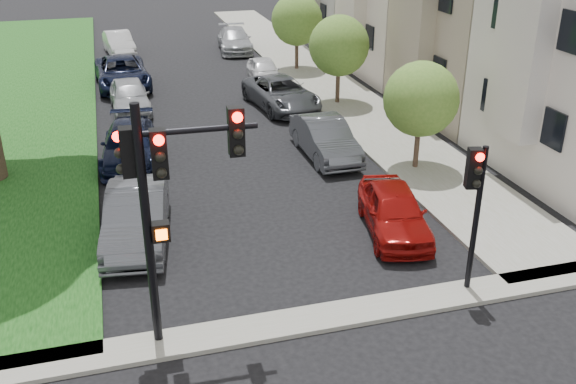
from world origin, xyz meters
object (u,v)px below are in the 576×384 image
object	(u,v)px
car_parked_1	(325,138)
car_parked_6	(130,144)
traffic_signal_secondary	(475,194)
car_parked_3	(264,71)
small_tree_b	(339,46)
small_tree_a	(421,99)
car_parked_0	(394,211)
traffic_signal_main	(165,183)
car_parked_2	(281,93)
car_parked_7	(130,96)
car_parked_5	(137,216)
car_parked_4	(235,40)
car_parked_9	(119,43)
car_parked_8	(122,73)
small_tree_c	(297,20)

from	to	relation	value
car_parked_1	car_parked_6	distance (m)	7.33
traffic_signal_secondary	car_parked_3	bearing A→B (deg)	90.09
small_tree_b	car_parked_3	distance (m)	5.76
small_tree_b	car_parked_6	distance (m)	11.29
small_tree_b	car_parked_3	world-z (taller)	small_tree_b
small_tree_a	car_parked_0	distance (m)	5.45
traffic_signal_main	car_parked_2	world-z (taller)	traffic_signal_main
traffic_signal_secondary	car_parked_2	bearing A→B (deg)	91.20
small_tree_a	car_parked_6	bearing A→B (deg)	160.37
car_parked_2	car_parked_3	world-z (taller)	car_parked_2
car_parked_7	car_parked_6	bearing A→B (deg)	-94.86
car_parked_2	car_parked_5	world-z (taller)	car_parked_5
small_tree_a	car_parked_0	world-z (taller)	small_tree_a
car_parked_3	car_parked_4	distance (m)	8.05
car_parked_1	car_parked_9	xyz separation A→B (m)	(-6.84, 20.17, -0.04)
car_parked_2	car_parked_6	world-z (taller)	car_parked_2
car_parked_7	car_parked_8	world-z (taller)	car_parked_8
small_tree_b	traffic_signal_secondary	size ratio (longest dim) A/B	1.08
car_parked_0	car_parked_1	world-z (taller)	car_parked_1
small_tree_c	car_parked_1	bearing A→B (deg)	-101.87
traffic_signal_secondary	car_parked_7	distance (m)	19.20
car_parked_2	car_parked_7	xyz separation A→B (m)	(-6.86, 1.48, 0.01)
small_tree_c	car_parked_3	size ratio (longest dim) A/B	1.12
traffic_signal_secondary	car_parked_9	size ratio (longest dim) A/B	0.91
traffic_signal_secondary	car_parked_2	distance (m)	16.33
car_parked_0	car_parked_8	xyz separation A→B (m)	(-6.97, 18.55, 0.07)
small_tree_a	small_tree_c	world-z (taller)	small_tree_c
small_tree_b	traffic_signal_secondary	world-z (taller)	small_tree_b
car_parked_3	small_tree_c	bearing A→B (deg)	45.27
car_parked_9	car_parked_5	bearing A→B (deg)	-97.98
traffic_signal_main	car_parked_1	distance (m)	12.23
small_tree_c	traffic_signal_main	world-z (taller)	traffic_signal_main
traffic_signal_secondary	car_parked_1	xyz separation A→B (m)	(-0.37, 9.74, -1.98)
small_tree_c	car_parked_9	bearing A→B (deg)	144.09
traffic_signal_secondary	car_parked_8	distance (m)	23.22
car_parked_1	car_parked_9	world-z (taller)	car_parked_1
small_tree_c	traffic_signal_main	bearing A→B (deg)	-112.66
car_parked_3	car_parked_7	xyz separation A→B (m)	(-7.17, -3.12, 0.08)
car_parked_5	traffic_signal_secondary	bearing A→B (deg)	-24.75
traffic_signal_main	car_parked_9	distance (m)	30.03
car_parked_7	car_parked_8	size ratio (longest dim) A/B	0.77
small_tree_a	car_parked_8	size ratio (longest dim) A/B	0.71
car_parked_3	car_parked_9	world-z (taller)	car_parked_9
car_parked_5	car_parked_8	world-z (taller)	car_parked_5
car_parked_3	small_tree_b	bearing A→B (deg)	-58.74
car_parked_4	car_parked_9	world-z (taller)	car_parked_4
car_parked_6	car_parked_7	xyz separation A→B (m)	(0.35, 6.49, 0.03)
car_parked_1	car_parked_7	bearing A→B (deg)	130.08
car_parked_3	car_parked_6	bearing A→B (deg)	-124.02
small_tree_a	traffic_signal_secondary	size ratio (longest dim) A/B	1.02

